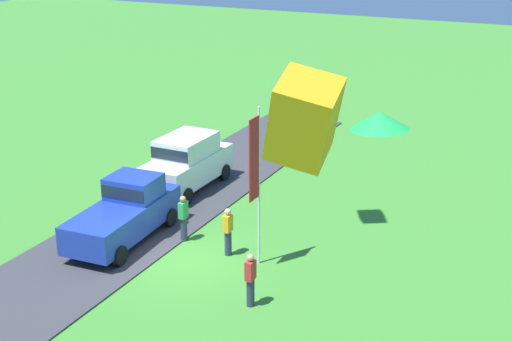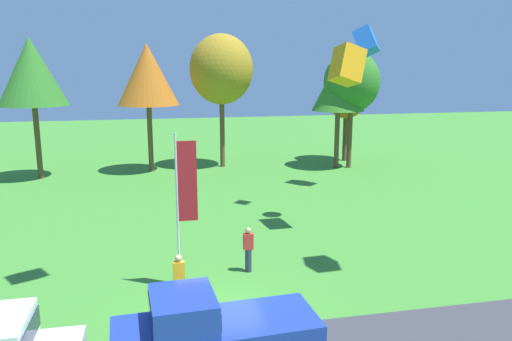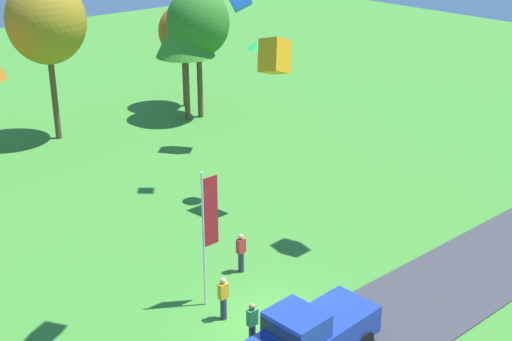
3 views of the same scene
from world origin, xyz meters
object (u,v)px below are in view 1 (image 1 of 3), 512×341
(person_on_lawn, at_px, (250,279))
(kite_box_topmost, at_px, (304,119))
(flag_banner, at_px, (256,169))
(person_beside_suv, at_px, (183,218))
(car_suv_near_entrance, at_px, (187,160))
(car_pickup_mid_row, at_px, (126,211))
(kite_delta_high_left, at_px, (380,120))
(person_watching_sky, at_px, (228,231))

(person_on_lawn, xyz_separation_m, kite_box_topmost, (5.10, 3.63, 6.65))
(flag_banner, bearing_deg, kite_box_topmost, 31.76)
(person_on_lawn, xyz_separation_m, person_beside_suv, (-2.97, -4.12, 0.00))
(car_suv_near_entrance, distance_m, kite_box_topmost, 17.28)
(car_suv_near_entrance, bearing_deg, kite_box_topmost, 39.47)
(car_pickup_mid_row, distance_m, flag_banner, 5.53)
(car_pickup_mid_row, height_order, person_on_lawn, car_pickup_mid_row)
(car_pickup_mid_row, height_order, kite_delta_high_left, kite_delta_high_left)
(person_watching_sky, relative_size, flag_banner, 0.32)
(kite_delta_high_left, bearing_deg, person_on_lawn, -136.27)
(kite_delta_high_left, bearing_deg, person_beside_suv, -132.00)
(car_pickup_mid_row, relative_size, kite_box_topmost, 3.40)
(car_pickup_mid_row, relative_size, flag_banner, 0.95)
(car_suv_near_entrance, height_order, car_pickup_mid_row, car_suv_near_entrance)
(person_beside_suv, height_order, flag_banner, flag_banner)
(person_on_lawn, height_order, person_beside_suv, same)
(car_pickup_mid_row, xyz_separation_m, person_beside_suv, (-0.79, 1.89, -0.23))
(kite_delta_high_left, xyz_separation_m, kite_box_topmost, (-0.23, -1.46, -0.22))
(car_suv_near_entrance, xyz_separation_m, kite_delta_high_left, (12.67, 11.71, 6.45))
(car_suv_near_entrance, distance_m, person_watching_sky, 6.46)
(car_pickup_mid_row, height_order, kite_box_topmost, kite_box_topmost)
(person_on_lawn, bearing_deg, kite_box_topmost, 35.46)
(person_beside_suv, xyz_separation_m, flag_banner, (0.62, 3.14, 2.54))
(person_on_lawn, distance_m, person_beside_suv, 5.07)
(person_on_lawn, relative_size, kite_box_topmost, 1.14)
(car_suv_near_entrance, relative_size, person_watching_sky, 2.70)
(person_on_lawn, bearing_deg, person_beside_suv, -125.77)
(car_pickup_mid_row, bearing_deg, kite_box_topmost, 52.94)
(person_beside_suv, xyz_separation_m, kite_box_topmost, (8.07, 7.75, 6.65))
(person_watching_sky, bearing_deg, car_pickup_mid_row, -82.79)
(person_watching_sky, distance_m, kite_box_topmost, 11.75)
(flag_banner, relative_size, kite_box_topmost, 3.59)
(car_pickup_mid_row, xyz_separation_m, person_watching_sky, (-0.48, 3.83, -0.23))
(car_suv_near_entrance, bearing_deg, person_watching_sky, 43.47)
(flag_banner, bearing_deg, person_on_lawn, 22.60)
(person_beside_suv, bearing_deg, kite_delta_high_left, 48.00)
(person_on_lawn, xyz_separation_m, person_watching_sky, (-2.66, -2.17, 0.00))
(car_suv_near_entrance, relative_size, person_beside_suv, 2.70)
(car_pickup_mid_row, height_order, person_beside_suv, car_pickup_mid_row)
(person_on_lawn, relative_size, person_beside_suv, 1.00)
(car_suv_near_entrance, xyz_separation_m, car_pickup_mid_row, (5.16, 0.61, -0.19))
(person_beside_suv, bearing_deg, person_watching_sky, 81.05)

